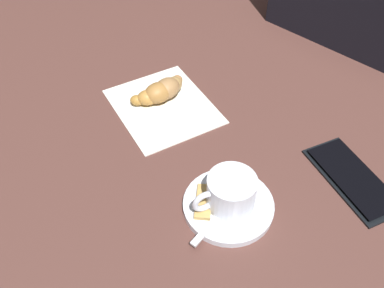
{
  "coord_description": "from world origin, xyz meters",
  "views": [
    {
      "loc": [
        0.31,
        -0.33,
        0.48
      ],
      "look_at": [
        -0.0,
        -0.02,
        0.02
      ],
      "focal_mm": 39.15,
      "sensor_mm": 36.0,
      "label": 1
    }
  ],
  "objects_px": {
    "cell_phone": "(353,178)",
    "espresso_cup": "(230,192)",
    "saucer": "(228,205)",
    "sugar_packet": "(204,202)",
    "teaspoon": "(233,200)",
    "napkin": "(163,106)",
    "croissant": "(162,91)"
  },
  "relations": [
    {
      "from": "espresso_cup",
      "to": "teaspoon",
      "type": "height_order",
      "value": "espresso_cup"
    },
    {
      "from": "sugar_packet",
      "to": "cell_phone",
      "type": "bearing_deg",
      "value": 108.58
    },
    {
      "from": "saucer",
      "to": "espresso_cup",
      "type": "relative_size",
      "value": 1.41
    },
    {
      "from": "espresso_cup",
      "to": "sugar_packet",
      "type": "xyz_separation_m",
      "value": [
        -0.02,
        -0.02,
        -0.02
      ]
    },
    {
      "from": "cell_phone",
      "to": "espresso_cup",
      "type": "bearing_deg",
      "value": -120.26
    },
    {
      "from": "teaspoon",
      "to": "croissant",
      "type": "relative_size",
      "value": 1.14
    },
    {
      "from": "sugar_packet",
      "to": "croissant",
      "type": "relative_size",
      "value": 0.48
    },
    {
      "from": "sugar_packet",
      "to": "napkin",
      "type": "bearing_deg",
      "value": -156.66
    },
    {
      "from": "saucer",
      "to": "napkin",
      "type": "bearing_deg",
      "value": 160.19
    },
    {
      "from": "cell_phone",
      "to": "saucer",
      "type": "bearing_deg",
      "value": -120.07
    },
    {
      "from": "cell_phone",
      "to": "sugar_packet",
      "type": "bearing_deg",
      "value": -122.45
    },
    {
      "from": "saucer",
      "to": "espresso_cup",
      "type": "distance_m",
      "value": 0.03
    },
    {
      "from": "teaspoon",
      "to": "cell_phone",
      "type": "bearing_deg",
      "value": 59.18
    },
    {
      "from": "saucer",
      "to": "sugar_packet",
      "type": "bearing_deg",
      "value": -136.04
    },
    {
      "from": "saucer",
      "to": "napkin",
      "type": "relative_size",
      "value": 0.68
    },
    {
      "from": "teaspoon",
      "to": "sugar_packet",
      "type": "height_order",
      "value": "teaspoon"
    },
    {
      "from": "saucer",
      "to": "cell_phone",
      "type": "height_order",
      "value": "saucer"
    },
    {
      "from": "saucer",
      "to": "espresso_cup",
      "type": "height_order",
      "value": "espresso_cup"
    },
    {
      "from": "espresso_cup",
      "to": "napkin",
      "type": "xyz_separation_m",
      "value": [
        -0.22,
        0.08,
        -0.03
      ]
    },
    {
      "from": "napkin",
      "to": "cell_phone",
      "type": "height_order",
      "value": "cell_phone"
    },
    {
      "from": "napkin",
      "to": "cell_phone",
      "type": "distance_m",
      "value": 0.33
    },
    {
      "from": "napkin",
      "to": "saucer",
      "type": "bearing_deg",
      "value": -19.81
    },
    {
      "from": "espresso_cup",
      "to": "croissant",
      "type": "height_order",
      "value": "espresso_cup"
    },
    {
      "from": "teaspoon",
      "to": "napkin",
      "type": "distance_m",
      "value": 0.23
    },
    {
      "from": "sugar_packet",
      "to": "napkin",
      "type": "xyz_separation_m",
      "value": [
        -0.2,
        0.1,
        -0.01
      ]
    },
    {
      "from": "sugar_packet",
      "to": "cell_phone",
      "type": "relative_size",
      "value": 0.33
    },
    {
      "from": "sugar_packet",
      "to": "cell_phone",
      "type": "distance_m",
      "value": 0.23
    },
    {
      "from": "teaspoon",
      "to": "croissant",
      "type": "distance_m",
      "value": 0.25
    },
    {
      "from": "croissant",
      "to": "teaspoon",
      "type": "bearing_deg",
      "value": -19.61
    },
    {
      "from": "sugar_packet",
      "to": "cell_phone",
      "type": "height_order",
      "value": "sugar_packet"
    },
    {
      "from": "espresso_cup",
      "to": "teaspoon",
      "type": "xyz_separation_m",
      "value": [
        0.0,
        0.01,
        -0.02
      ]
    },
    {
      "from": "saucer",
      "to": "croissant",
      "type": "relative_size",
      "value": 1.07
    }
  ]
}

